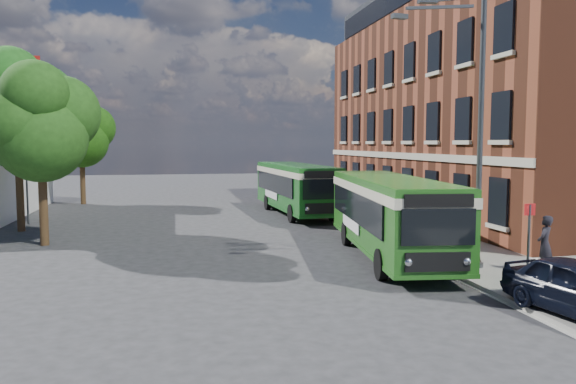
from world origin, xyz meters
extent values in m
plane|color=#28282A|center=(0.00, 0.00, 0.00)|extent=(120.00, 120.00, 0.00)
cube|color=#99978B|center=(7.00, 8.00, 0.07)|extent=(6.00, 48.00, 0.15)
cube|color=beige|center=(3.95, 8.00, 0.01)|extent=(0.12, 48.00, 0.01)
cube|color=brown|center=(14.00, 12.00, 6.00)|extent=(12.00, 26.00, 12.00)
cube|color=beige|center=(7.96, 12.00, 3.60)|extent=(0.12, 26.00, 0.35)
cylinder|color=#3D4043|center=(-12.50, 13.00, 4.50)|extent=(0.10, 0.10, 9.00)
cube|color=#AD1513|center=(-12.05, 13.00, 8.60)|extent=(0.90, 0.02, 0.60)
cylinder|color=#3D4043|center=(5.20, -2.00, 0.15)|extent=(0.44, 0.44, 0.30)
cylinder|color=#3D4043|center=(5.20, -2.00, 4.50)|extent=(0.18, 0.18, 9.00)
cube|color=#3D4043|center=(3.96, -1.40, 8.80)|extent=(2.58, 0.46, 0.37)
cube|color=#3D4043|center=(2.73, -3.08, 8.55)|extent=(0.55, 0.22, 0.16)
cube|color=#3D4043|center=(2.73, -0.92, 8.55)|extent=(0.55, 0.22, 0.16)
cylinder|color=#3D4043|center=(5.60, -4.20, 1.25)|extent=(0.08, 0.08, 2.50)
cube|color=red|center=(5.60, -4.20, 2.35)|extent=(0.35, 0.04, 0.35)
cube|color=#24621B|center=(3.20, 0.88, 1.77)|extent=(3.78, 10.92, 2.45)
cube|color=#24621B|center=(3.20, 0.88, 0.50)|extent=(3.83, 10.96, 0.14)
cube|color=black|center=(1.97, 1.33, 1.90)|extent=(1.16, 8.83, 1.10)
cube|color=black|center=(4.51, 1.02, 1.90)|extent=(1.16, 8.83, 1.10)
cube|color=beige|center=(3.20, 0.88, 2.60)|extent=(3.85, 10.98, 0.32)
cube|color=#24621B|center=(3.20, 0.88, 2.96)|extent=(3.67, 10.80, 0.12)
cube|color=black|center=(2.55, -4.46, 1.95)|extent=(2.14, 0.34, 1.05)
cube|color=black|center=(2.54, -4.47, 2.70)|extent=(1.99, 0.32, 0.38)
cube|color=black|center=(2.54, -4.47, 0.95)|extent=(1.90, 0.31, 0.55)
sphere|color=silver|center=(1.70, -4.35, 0.95)|extent=(0.26, 0.26, 0.26)
sphere|color=silver|center=(3.39, -4.55, 0.95)|extent=(0.26, 0.26, 0.26)
cube|color=black|center=(3.85, 6.21, 2.00)|extent=(1.99, 0.32, 0.90)
cube|color=white|center=(2.04, 2.03, 1.15)|extent=(0.43, 3.18, 0.45)
cylinder|color=black|center=(1.61, -2.50, 0.50)|extent=(0.40, 1.03, 1.00)
cylinder|color=black|center=(3.93, -2.79, 0.50)|extent=(0.40, 1.03, 1.00)
cylinder|color=black|center=(2.35, 3.55, 0.50)|extent=(0.40, 1.03, 1.00)
cylinder|color=black|center=(4.67, 3.26, 0.50)|extent=(0.40, 1.03, 1.00)
cube|color=#185E1C|center=(2.45, 14.24, 1.77)|extent=(3.07, 10.87, 2.45)
cube|color=#185E1C|center=(2.45, 14.24, 0.50)|extent=(3.11, 10.91, 0.14)
cube|color=black|center=(1.15, 14.47, 1.90)|extent=(0.56, 8.94, 1.10)
cube|color=black|center=(3.71, 14.61, 1.90)|extent=(0.56, 8.94, 1.10)
cube|color=#EDE3C3|center=(2.45, 14.24, 2.60)|extent=(3.13, 10.93, 0.32)
cube|color=#185E1C|center=(2.45, 14.24, 2.96)|extent=(2.96, 10.76, 0.12)
cube|color=black|center=(2.73, 8.84, 1.95)|extent=(2.15, 0.19, 1.05)
cube|color=black|center=(2.73, 8.83, 2.70)|extent=(2.00, 0.19, 0.38)
cube|color=black|center=(2.73, 8.83, 0.95)|extent=(1.90, 0.18, 0.55)
sphere|color=silver|center=(1.88, 8.81, 0.95)|extent=(0.26, 0.26, 0.26)
sphere|color=silver|center=(3.58, 8.90, 0.95)|extent=(0.26, 0.26, 0.26)
cube|color=black|center=(2.16, 19.64, 2.00)|extent=(2.00, 0.19, 0.90)
cube|color=white|center=(1.10, 15.17, 1.15)|extent=(0.21, 3.20, 0.45)
cylinder|color=black|center=(1.47, 10.61, 0.50)|extent=(0.33, 1.01, 1.00)
cylinder|color=black|center=(3.80, 10.73, 0.50)|extent=(0.33, 1.01, 1.00)
cylinder|color=black|center=(1.14, 16.75, 0.50)|extent=(0.33, 1.01, 1.00)
cylinder|color=black|center=(3.48, 16.88, 0.50)|extent=(0.33, 1.01, 1.00)
imported|color=black|center=(6.90, -3.19, 1.08)|extent=(0.81, 0.76, 1.85)
imported|color=black|center=(5.43, -1.25, 0.90)|extent=(0.81, 0.67, 1.50)
cylinder|color=#3D2916|center=(-10.21, 6.08, 1.63)|extent=(0.36, 0.36, 3.27)
sphere|color=#1E4714|center=(-10.21, 6.08, 4.61)|extent=(3.86, 3.86, 3.86)
sphere|color=#1E4714|center=(-9.46, 6.67, 5.57)|extent=(3.27, 3.27, 3.27)
sphere|color=#1E4714|center=(-10.87, 5.56, 5.20)|extent=(2.97, 2.97, 2.97)
sphere|color=#1E4714|center=(-10.21, 5.34, 6.32)|extent=(2.67, 2.67, 2.67)
cylinder|color=#3D2916|center=(-12.18, 10.32, 1.88)|extent=(0.36, 0.36, 3.76)
sphere|color=#1B5016|center=(-12.18, 10.32, 5.30)|extent=(4.44, 4.44, 4.44)
sphere|color=#1B5016|center=(-11.33, 11.01, 6.41)|extent=(3.76, 3.76, 3.76)
sphere|color=#1B5016|center=(-12.18, 9.47, 7.26)|extent=(3.08, 3.08, 3.08)
cylinder|color=#3D2916|center=(-11.14, 22.70, 1.58)|extent=(0.36, 0.36, 3.17)
sphere|color=#18410C|center=(-11.14, 22.70, 4.47)|extent=(3.75, 3.75, 3.75)
sphere|color=#18410C|center=(-10.42, 23.28, 5.40)|extent=(3.17, 3.17, 3.17)
sphere|color=#18410C|center=(-11.79, 22.20, 5.04)|extent=(2.88, 2.88, 2.88)
sphere|color=#18410C|center=(-11.14, 21.98, 6.12)|extent=(2.59, 2.59, 2.59)
camera|label=1|loc=(-4.75, -19.01, 4.32)|focal=35.00mm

